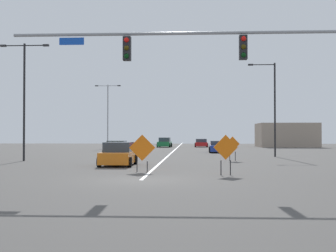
% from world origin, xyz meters
% --- Properties ---
extents(ground, '(160.86, 160.86, 0.00)m').
position_xyz_m(ground, '(0.00, 0.00, 0.00)').
color(ground, '#4C4947').
extents(road_centre_stripe, '(0.16, 89.37, 0.01)m').
position_xyz_m(road_centre_stripe, '(0.00, 44.68, 0.00)').
color(road_centre_stripe, white).
rests_on(road_centre_stripe, ground).
extents(traffic_signal_assembly, '(15.26, 0.44, 6.77)m').
position_xyz_m(traffic_signal_assembly, '(4.21, -0.01, 5.24)').
color(traffic_signal_assembly, gray).
rests_on(traffic_signal_assembly, ground).
extents(street_lamp_mid_right, '(3.81, 0.24, 9.41)m').
position_xyz_m(street_lamp_mid_right, '(-10.20, 46.12, 5.50)').
color(street_lamp_mid_right, gray).
rests_on(street_lamp_mid_right, ground).
extents(street_lamp_mid_left, '(2.47, 0.24, 8.47)m').
position_xyz_m(street_lamp_mid_left, '(9.52, 21.27, 4.71)').
color(street_lamp_mid_left, black).
rests_on(street_lamp_mid_left, ground).
extents(street_lamp_far_left, '(3.74, 0.24, 8.91)m').
position_xyz_m(street_lamp_far_left, '(-10.46, 13.76, 5.24)').
color(street_lamp_far_left, black).
rests_on(street_lamp_far_left, ground).
extents(construction_sign_left_lane, '(1.10, 0.28, 1.85)m').
position_xyz_m(construction_sign_left_lane, '(5.29, 14.50, 1.18)').
color(construction_sign_left_lane, orange).
rests_on(construction_sign_left_lane, ground).
extents(construction_sign_left_shoulder, '(1.21, 0.29, 1.98)m').
position_xyz_m(construction_sign_left_shoulder, '(3.87, 2.64, 1.26)').
color(construction_sign_left_shoulder, orange).
rests_on(construction_sign_left_shoulder, ground).
extents(construction_sign_median_far, '(1.41, 0.10, 1.99)m').
position_xyz_m(construction_sign_median_far, '(-0.44, 4.43, 1.22)').
color(construction_sign_median_far, orange).
rests_on(construction_sign_median_far, ground).
extents(car_yellow_passing, '(2.14, 4.17, 1.40)m').
position_xyz_m(car_yellow_passing, '(-5.13, 23.99, 0.64)').
color(car_yellow_passing, gold).
rests_on(car_yellow_passing, ground).
extents(car_red_distant, '(2.15, 3.94, 1.32)m').
position_xyz_m(car_red_distant, '(3.75, 53.13, 0.62)').
color(car_red_distant, red).
rests_on(car_red_distant, ground).
extents(car_orange_mid, '(2.11, 4.13, 1.50)m').
position_xyz_m(car_orange_mid, '(-2.51, 9.18, 0.70)').
color(car_orange_mid, orange).
rests_on(car_orange_mid, ground).
extents(car_green_approaching, '(2.32, 3.92, 1.54)m').
position_xyz_m(car_green_approaching, '(-2.09, 51.58, 0.69)').
color(car_green_approaching, '#196B38').
rests_on(car_green_approaching, ground).
extents(car_blue_far, '(2.03, 4.38, 1.30)m').
position_xyz_m(car_blue_far, '(5.11, 30.65, 0.61)').
color(car_blue_far, '#1E389E').
rests_on(car_blue_far, ground).
extents(roadside_building_east, '(9.20, 7.60, 3.86)m').
position_xyz_m(roadside_building_east, '(17.67, 54.44, 1.93)').
color(roadside_building_east, gray).
rests_on(roadside_building_east, ground).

